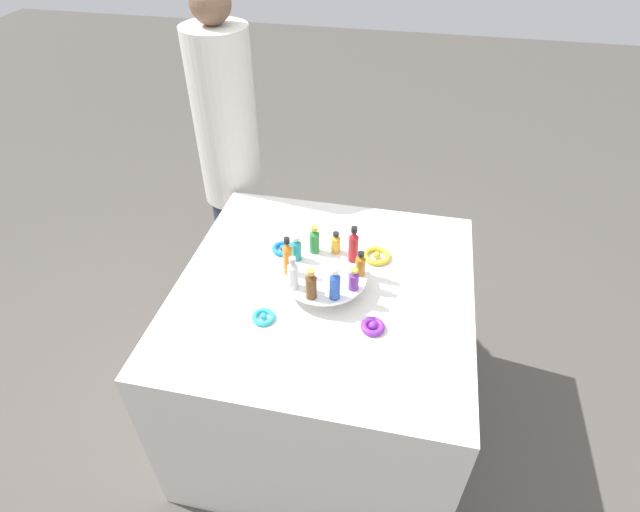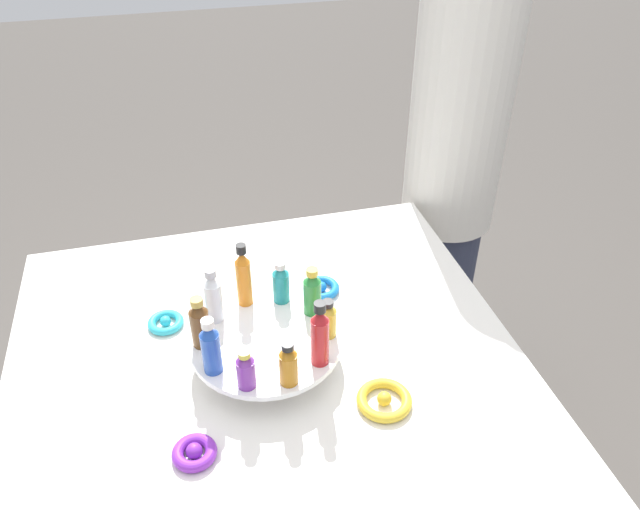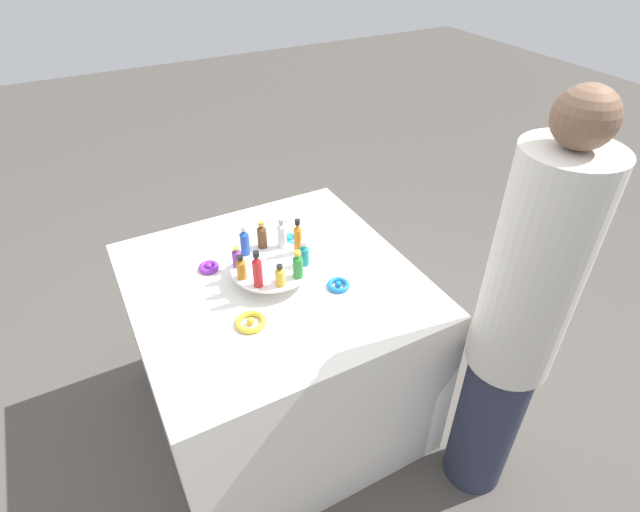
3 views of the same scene
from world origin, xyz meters
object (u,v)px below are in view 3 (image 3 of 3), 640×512
Objects in this scene: bottle_clear at (282,234)px; ribbon_bow_teal at (289,239)px; bottle_gold at (280,276)px; ribbon_bow_gold at (251,322)px; ribbon_bow_blue at (338,285)px; bottle_brown at (262,235)px; bottle_teal at (304,254)px; display_stand at (272,269)px; bottle_orange at (298,238)px; bottle_green at (298,265)px; bottle_amber at (241,268)px; bottle_blue at (245,241)px; person_figure at (516,331)px; bottle_purple at (237,257)px; ribbon_bow_purple at (209,267)px; bottle_red at (257,270)px.

bottle_clear is 0.17m from ribbon_bow_teal.
bottle_gold is 0.38m from ribbon_bow_teal.
ribbon_bow_blue is (0.03, -0.36, -0.00)m from ribbon_bow_gold.
bottle_teal is at bearing -152.28° from bottle_brown.
display_stand is 0.15m from bottle_clear.
bottle_brown is (0.10, 0.10, -0.02)m from bottle_orange.
bottle_clear is 0.40m from ribbon_bow_gold.
display_stand is 2.73× the size of bottle_green.
bottle_brown is 1.20× the size of bottle_amber.
bottle_blue is 0.08× the size of person_figure.
bottle_purple is (0.11, 0.22, -0.01)m from bottle_teal.
ribbon_bow_blue is at bearing -114.34° from bottle_amber.
bottle_blue is 0.25m from bottle_green.
bottle_teal reaches higher than bottle_gold.
display_stand is at bearing -8.28° from bottle_gold.
bottle_brown is 1.44× the size of ribbon_bow_purple.
display_stand is 2.45× the size of bottle_blue.
bottle_green is at bearing -137.36° from ribbon_bow_purple.
display_stand reaches higher than ribbon_bow_gold.
ribbon_bow_teal is at bearing -63.83° from bottle_brown.
bottle_red reaches higher than bottle_green.
bottle_red reaches higher than ribbon_bow_teal.
bottle_brown is 0.24m from ribbon_bow_purple.
bottle_brown reaches higher than ribbon_bow_purple.
bottle_orange is 0.83m from person_figure.
bottle_blue is 1.56× the size of ribbon_bow_purple.
bottle_clear is 0.25m from bottle_red.
bottle_orange is 1.75× the size of ribbon_bow_blue.
bottle_gold reaches higher than ribbon_bow_teal.
ribbon_bow_blue is at bearing -148.36° from bottle_brown.
display_stand is 0.14m from bottle_brown.
ribbon_bow_blue is (-0.14, -0.32, -0.10)m from bottle_amber.
bottle_gold is at bearing -170.28° from bottle_blue.
bottle_amber is at bearing 65.66° from ribbon_bow_blue.
bottle_gold is at bearing 153.72° from bottle_clear.
ribbon_bow_blue is 0.36m from ribbon_bow_teal.
bottle_purple is 0.58× the size of bottle_red.
bottle_blue is 0.20m from bottle_red.
bottle_gold is at bearing 171.72° from display_stand.
bottle_red is at bearing 135.72° from display_stand.
ribbon_bow_blue is at bearing -137.36° from bottle_blue.
bottle_red is at bearing 117.72° from bottle_orange.
bottle_gold is 0.19m from ribbon_bow_gold.
bottle_teal is 0.20m from bottle_red.
bottle_clear is at bearing -7.95° from person_figure.
bottle_orange is 1.19× the size of bottle_clear.
ribbon_bow_blue is (-0.11, -0.08, -0.10)m from bottle_teal.
display_stand is 3.07× the size of bottle_teal.
bottle_amber is at bearing -158.64° from ribbon_bow_purple.
bottle_gold is (-0.03, -0.07, -0.03)m from bottle_red.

